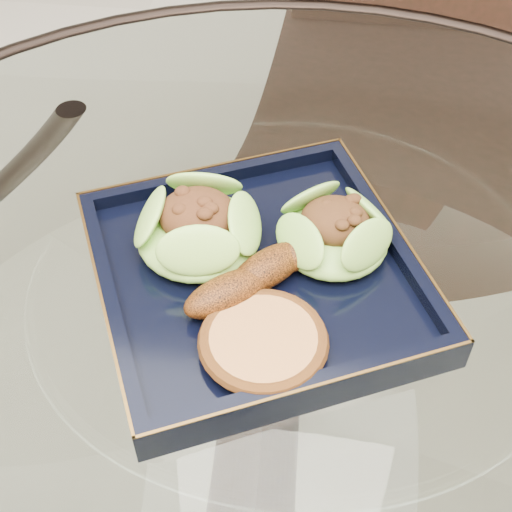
# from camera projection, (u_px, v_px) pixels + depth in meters

# --- Properties ---
(dining_table) EXTENTS (1.13, 1.13, 0.77)m
(dining_table) POSITION_uv_depth(u_px,v_px,m) (286.00, 416.00, 0.73)
(dining_table) COLOR white
(dining_table) RESTS_ON ground
(dining_chair) EXTENTS (0.39, 0.39, 0.87)m
(dining_chair) POSITION_uv_depth(u_px,v_px,m) (391.00, 175.00, 1.16)
(dining_chair) COLOR black
(dining_chair) RESTS_ON ground
(navy_plate) EXTENTS (0.36, 0.36, 0.02)m
(navy_plate) POSITION_uv_depth(u_px,v_px,m) (256.00, 279.00, 0.63)
(navy_plate) COLOR black
(navy_plate) RESTS_ON dining_table
(lettuce_wrap_left) EXTENTS (0.14, 0.14, 0.04)m
(lettuce_wrap_left) POSITION_uv_depth(u_px,v_px,m) (198.00, 230.00, 0.63)
(lettuce_wrap_left) COLOR #74AB31
(lettuce_wrap_left) RESTS_ON navy_plate
(lettuce_wrap_right) EXTENTS (0.12, 0.12, 0.04)m
(lettuce_wrap_right) POSITION_uv_depth(u_px,v_px,m) (334.00, 234.00, 0.63)
(lettuce_wrap_right) COLOR #6BA52F
(lettuce_wrap_right) RESTS_ON navy_plate
(roasted_plantain) EXTENTS (0.14, 0.14, 0.03)m
(roasted_plantain) POSITION_uv_depth(u_px,v_px,m) (268.00, 268.00, 0.61)
(roasted_plantain) COLOR #662D0A
(roasted_plantain) RESTS_ON navy_plate
(crumb_patty) EXTENTS (0.10, 0.10, 0.02)m
(crumb_patty) POSITION_uv_depth(u_px,v_px,m) (263.00, 343.00, 0.56)
(crumb_patty) COLOR #C78142
(crumb_patty) RESTS_ON navy_plate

